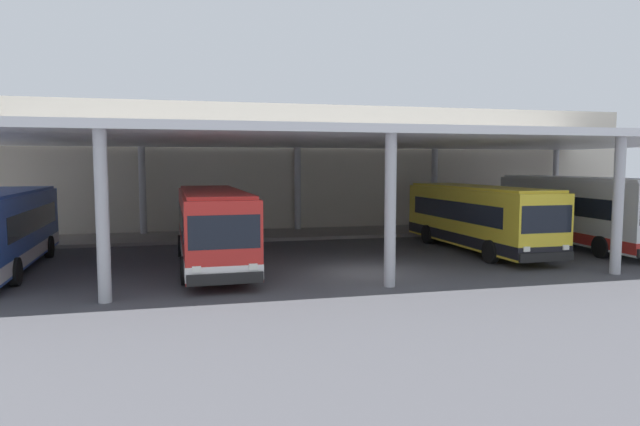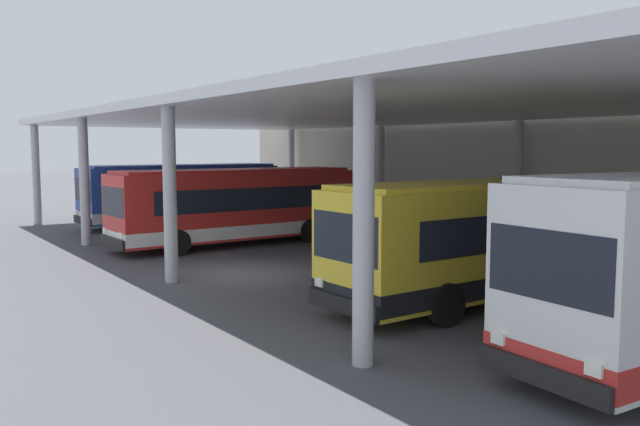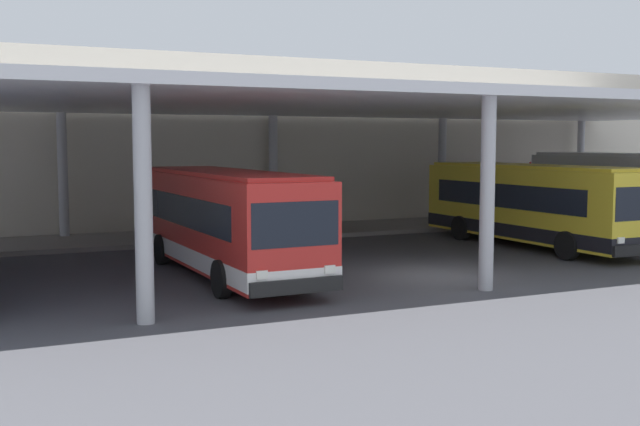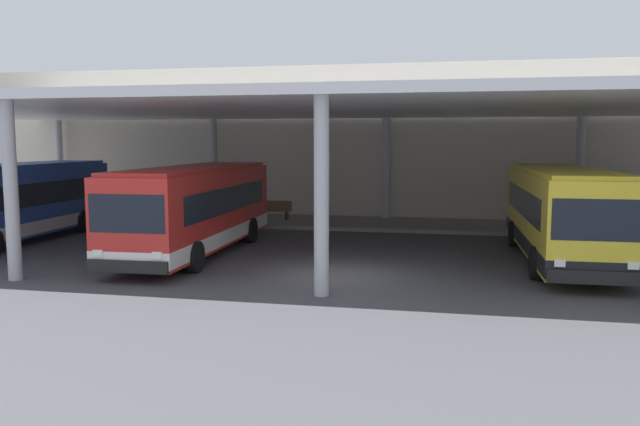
% 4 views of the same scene
% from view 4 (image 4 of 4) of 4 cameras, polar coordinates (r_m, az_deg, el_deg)
% --- Properties ---
extents(ground_plane, '(200.00, 200.00, 0.00)m').
position_cam_4_polar(ground_plane, '(19.37, 1.65, -5.68)').
color(ground_plane, '#47474C').
extents(platform_kerb, '(42.00, 4.50, 0.18)m').
position_cam_4_polar(platform_kerb, '(30.83, 5.54, -0.99)').
color(platform_kerb, gray).
rests_on(platform_kerb, ground).
extents(station_building_facade, '(48.00, 1.60, 8.03)m').
position_cam_4_polar(station_building_facade, '(33.81, 6.24, 6.33)').
color(station_building_facade, beige).
rests_on(station_building_facade, ground).
extents(canopy_shelter, '(40.00, 17.00, 5.55)m').
position_cam_4_polar(canopy_shelter, '(24.40, 4.02, 9.31)').
color(canopy_shelter, silver).
rests_on(canopy_shelter, ground).
extents(bus_nearest_bay, '(3.03, 10.63, 3.17)m').
position_cam_4_polar(bus_nearest_bay, '(28.46, -25.65, 0.95)').
color(bus_nearest_bay, '#284CA8').
rests_on(bus_nearest_bay, ground).
extents(bus_second_bay, '(2.92, 10.59, 3.17)m').
position_cam_4_polar(bus_second_bay, '(23.35, -11.13, 0.40)').
color(bus_second_bay, red).
rests_on(bus_second_bay, ground).
extents(bus_middle_bay, '(2.84, 10.57, 3.17)m').
position_cam_4_polar(bus_middle_bay, '(22.97, 20.87, -0.00)').
color(bus_middle_bay, yellow).
rests_on(bus_middle_bay, ground).
extents(bench_waiting, '(1.80, 0.45, 0.92)m').
position_cam_4_polar(bench_waiting, '(31.89, -4.20, 0.31)').
color(bench_waiting, brown).
rests_on(bench_waiting, platform_kerb).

